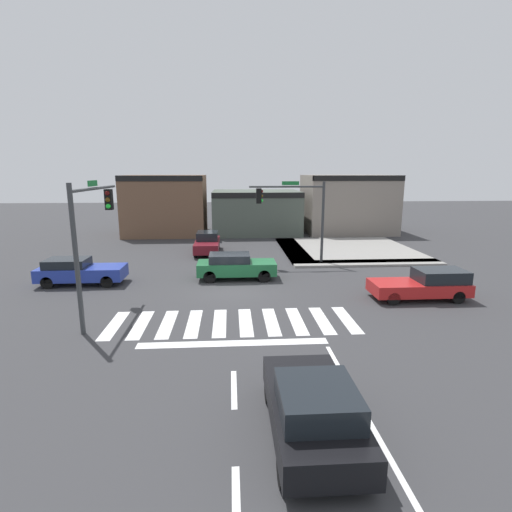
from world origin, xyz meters
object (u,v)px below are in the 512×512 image
Objects in this scene: traffic_signal_southwest at (92,222)px; car_green at (235,266)px; car_maroon at (207,243)px; car_black at (313,408)px; traffic_signal_northeast at (294,207)px; car_red at (425,284)px; car_blue at (79,271)px.

car_green is at bearing -47.29° from traffic_signal_southwest.
car_black is (3.56, -21.41, 0.01)m from car_maroon.
traffic_signal_northeast is 9.66m from car_red.
car_black is at bearing 52.42° from car_red.
car_maroon reaches higher than car_red.
car_maroon reaches higher than car_black.
traffic_signal_southwest reaches higher than traffic_signal_northeast.
traffic_signal_southwest is at bearing -61.86° from car_blue.
car_green is at bearing 6.45° from car_black.
car_maroon is (3.85, 12.93, -3.22)m from traffic_signal_southwest.
car_maroon is (6.46, 8.06, 0.03)m from car_blue.
traffic_signal_southwest reaches higher than car_green.
car_red is 1.08× the size of car_black.
car_green is 13.95m from car_black.
traffic_signal_southwest reaches higher than car_maroon.
car_green is 1.05× the size of car_black.
traffic_signal_northeast is 0.96× the size of traffic_signal_southwest.
car_maroon is at bearing -16.59° from traffic_signal_southwest.
traffic_signal_southwest is 8.58m from car_green.
car_black reaches higher than car_blue.
car_green is (-3.88, -3.40, -3.02)m from traffic_signal_northeast.
car_green is 0.97× the size of car_maroon.
traffic_signal_southwest is at bearing 42.12° from traffic_signal_northeast.
car_red is at bearing -85.34° from traffic_signal_southwest.
car_maroon reaches higher than car_green.
car_blue is at bearing 28.14° from traffic_signal_southwest.
car_red is at bearing -24.87° from car_green.
traffic_signal_northeast reaches higher than car_green.
car_red is at bearing 124.12° from traffic_signal_northeast.
traffic_signal_northeast is 1.20× the size of car_blue.
car_green is at bearing 41.23° from traffic_signal_northeast.
traffic_signal_southwest is 6.40m from car_blue.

